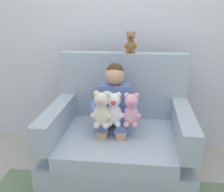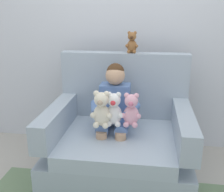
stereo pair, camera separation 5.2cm
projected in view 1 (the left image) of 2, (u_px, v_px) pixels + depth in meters
name	position (u px, v px, depth m)	size (l,w,h in m)	color
ground_plane	(119.00, 175.00, 2.47)	(8.00, 8.00, 0.00)	#ADA89E
back_wall	(126.00, 24.00, 2.76)	(6.00, 0.10, 2.60)	silver
armchair	(119.00, 140.00, 2.42)	(1.21, 0.97, 1.05)	#9EADBC
seated_child	(114.00, 107.00, 2.36)	(0.45, 0.39, 0.82)	#597AB7
plush_white	(114.00, 110.00, 2.20)	(0.17, 0.14, 0.28)	white
plush_cream	(102.00, 110.00, 2.17)	(0.18, 0.15, 0.30)	silver
plush_pink	(131.00, 110.00, 2.19)	(0.17, 0.14, 0.28)	#EAA8BC
plush_brown_on_backrest	(131.00, 43.00, 2.50)	(0.12, 0.10, 0.20)	brown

